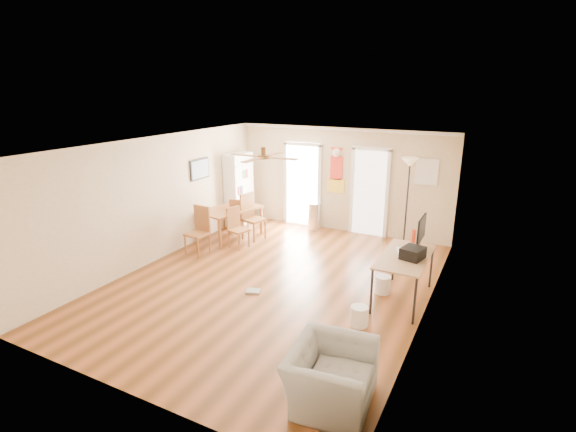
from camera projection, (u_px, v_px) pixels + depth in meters
The scene contains 30 objects.
floor at pixel (274, 282), 8.19m from camera, with size 7.00×7.00×0.00m, color brown.
ceiling at pixel (272, 144), 7.43m from camera, with size 5.50×7.00×0.00m, color silver, non-canonical shape.
wall_back at pixel (341, 180), 10.79m from camera, with size 5.50×0.04×2.60m, color beige, non-canonical shape.
wall_front at pixel (121, 298), 4.83m from camera, with size 5.50×0.04×2.60m, color beige, non-canonical shape.
wall_left at pixel (158, 199), 9.01m from camera, with size 0.04×7.00×2.60m, color beige, non-canonical shape.
wall_right at pixel (430, 241), 6.61m from camera, with size 0.04×7.00×2.60m, color beige, non-canonical shape.
crown_molding at pixel (272, 147), 7.45m from camera, with size 5.50×7.00×0.08m, color white, non-canonical shape.
kitchen_doorway at pixel (303, 186), 11.31m from camera, with size 0.90×0.10×2.10m, color white, non-canonical shape.
bathroom_doorway at pixel (369, 193), 10.53m from camera, with size 0.80×0.10×2.10m, color white, non-canonical shape.
wall_decal at pixel (336, 170), 10.76m from camera, with size 0.46×0.03×1.10m, color red.
ac_grille at pixel (427, 172), 9.76m from camera, with size 0.50×0.04×0.60m, color white.
framed_poster at pixel (200, 169), 10.08m from camera, with size 0.04×0.66×0.48m, color black.
ceiling_fan at pixel (263, 157), 7.23m from camera, with size 1.24×1.24×0.20m, color #593819, non-canonical shape.
bookshelf at pixel (239, 189), 11.34m from camera, with size 0.38×0.86×1.90m, color white, non-canonical shape.
dining_table at pixel (231, 223), 10.51m from camera, with size 0.88×1.46×0.73m, color #9D5D32, non-canonical shape.
dining_chair_right_a at pixel (254, 217), 10.36m from camera, with size 0.45×0.45×1.09m, color #9B6332, non-canonical shape.
dining_chair_right_b at pixel (239, 228), 9.83m from camera, with size 0.38×0.38×0.92m, color #AA6C37, non-canonical shape.
dining_chair_near at pixel (197, 231), 9.43m from camera, with size 0.43×0.43×1.04m, color #A06533, non-canonical shape.
dining_chair_far at pixel (240, 216), 10.76m from camera, with size 0.37×0.37×0.91m, color #A16034, non-canonical shape.
trash_can at pixel (314, 216), 11.07m from camera, with size 0.33×0.33×0.71m, color silver.
torchiere_lamp at pixel (407, 202), 9.84m from camera, with size 0.38×0.38×2.04m, color black, non-canonical shape.
computer_desk at pixel (403, 278), 7.41m from camera, with size 0.77×1.53×0.82m, color tan, non-canonical shape.
imac at pixel (421, 233), 7.53m from camera, with size 0.09×0.62×0.58m, color black, non-canonical shape.
keyboard at pixel (401, 251), 7.49m from camera, with size 0.12×0.36×0.01m, color white.
printer at pixel (413, 253), 7.15m from camera, with size 0.32×0.38×0.19m, color black.
orange_bottle at pixel (414, 236), 7.88m from camera, with size 0.08×0.08×0.24m, color red.
wastebasket_a at pixel (383, 284), 7.74m from camera, with size 0.28×0.28×0.32m, color white.
wastebasket_b at pixel (359, 316), 6.68m from camera, with size 0.28×0.28×0.32m, color white.
floor_cloth at pixel (253, 291), 7.80m from camera, with size 0.25×0.20×0.04m, color gray.
armchair at pixel (331, 376), 5.02m from camera, with size 1.06×0.92×0.69m, color #9C9C97.
Camera 1 is at (3.65, -6.52, 3.58)m, focal length 27.00 mm.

